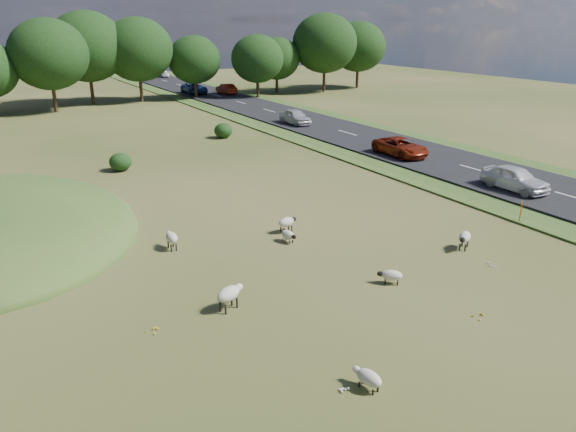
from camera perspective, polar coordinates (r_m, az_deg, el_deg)
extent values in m
plane|color=#344816|center=(42.51, -13.19, 4.49)|extent=(160.00, 160.00, 0.00)
cube|color=black|center=(59.62, 2.67, 9.28)|extent=(8.00, 150.00, 0.25)
cylinder|color=black|center=(73.65, -22.66, 11.21)|extent=(0.44, 0.44, 3.90)
ellipsoid|color=black|center=(73.25, -23.15, 14.88)|extent=(9.09, 9.09, 8.18)
cylinder|color=black|center=(79.30, -19.32, 12.20)|extent=(0.44, 0.44, 4.22)
ellipsoid|color=black|center=(78.92, -19.75, 15.90)|extent=(9.85, 9.85, 8.86)
cylinder|color=black|center=(79.77, -14.72, 12.58)|extent=(0.44, 0.44, 3.94)
ellipsoid|color=black|center=(79.40, -15.02, 16.02)|extent=(9.20, 9.20, 8.28)
cylinder|color=black|center=(81.20, -9.36, 12.75)|extent=(0.44, 0.44, 3.09)
ellipsoid|color=black|center=(80.87, -9.51, 15.40)|extent=(7.20, 7.20, 6.48)
cylinder|color=black|center=(81.12, -3.09, 12.97)|extent=(0.44, 0.44, 3.12)
ellipsoid|color=black|center=(80.79, -3.14, 15.66)|extent=(7.29, 7.29, 6.56)
cylinder|color=black|center=(86.84, -1.14, 13.35)|extent=(0.44, 0.44, 2.93)
ellipsoid|color=black|center=(86.54, -1.16, 15.71)|extent=(6.84, 6.84, 6.16)
cylinder|color=black|center=(88.38, 3.68, 13.82)|extent=(0.44, 0.44, 4.16)
ellipsoid|color=black|center=(88.04, 3.75, 17.12)|extent=(9.71, 9.71, 8.74)
cylinder|color=black|center=(94.37, 7.04, 13.94)|extent=(0.44, 0.44, 3.74)
ellipsoid|color=black|center=(94.06, 7.15, 16.71)|extent=(8.72, 8.72, 7.84)
ellipsoid|color=black|center=(43.07, -16.66, 5.29)|extent=(1.63, 1.63, 1.33)
ellipsoid|color=black|center=(53.42, -6.59, 8.62)|extent=(1.71, 1.71, 1.40)
cylinder|color=#D8590C|center=(33.12, 22.56, 0.38)|extent=(0.06, 0.06, 1.20)
ellipsoid|color=#BFB79E|center=(27.97, -0.02, -1.92)|extent=(0.60, 0.93, 0.44)
ellipsoid|color=black|center=(27.63, 0.59, -2.13)|extent=(0.25, 0.31, 0.22)
cylinder|color=black|center=(27.97, 0.48, -2.59)|extent=(0.06, 0.06, 0.16)
cylinder|color=black|center=(27.84, 0.14, -2.69)|extent=(0.06, 0.06, 0.16)
cylinder|color=black|center=(28.33, -0.18, -2.29)|extent=(0.06, 0.06, 0.16)
cylinder|color=black|center=(28.20, -0.52, -2.40)|extent=(0.06, 0.06, 0.16)
ellipsoid|color=#BFB79E|center=(27.57, -11.74, -2.17)|extent=(0.58, 1.01, 0.50)
ellipsoid|color=silver|center=(28.04, -12.02, -1.74)|extent=(0.26, 0.33, 0.25)
cylinder|color=black|center=(27.96, -12.07, -2.83)|extent=(0.07, 0.07, 0.36)
cylinder|color=black|center=(28.01, -11.59, -2.75)|extent=(0.07, 0.07, 0.36)
cylinder|color=black|center=(27.45, -11.77, -3.24)|extent=(0.07, 0.07, 0.36)
cylinder|color=black|center=(27.50, -11.28, -3.16)|extent=(0.07, 0.07, 0.36)
ellipsoid|color=#BFB79E|center=(24.04, 10.50, -5.94)|extent=(0.97, 0.93, 0.45)
ellipsoid|color=black|center=(24.02, 9.36, -5.81)|extent=(0.36, 0.35, 0.23)
cylinder|color=black|center=(24.07, 9.84, -6.68)|extent=(0.06, 0.06, 0.17)
cylinder|color=black|center=(24.27, 9.85, -6.45)|extent=(0.06, 0.06, 0.17)
cylinder|color=black|center=(24.08, 11.07, -6.75)|extent=(0.06, 0.06, 0.17)
cylinder|color=black|center=(24.27, 11.07, -6.53)|extent=(0.06, 0.06, 0.17)
ellipsoid|color=#BFB79E|center=(17.62, 8.23, -15.97)|extent=(0.66, 0.98, 0.46)
ellipsoid|color=silver|center=(17.85, 7.00, -15.25)|extent=(0.28, 0.33, 0.23)
cylinder|color=black|center=(17.86, 7.27, -16.60)|extent=(0.07, 0.07, 0.17)
cylinder|color=black|center=(18.01, 7.76, -16.30)|extent=(0.07, 0.07, 0.17)
cylinder|color=black|center=(17.60, 8.62, -17.30)|extent=(0.07, 0.07, 0.17)
cylinder|color=black|center=(17.74, 9.11, -16.99)|extent=(0.07, 0.07, 0.17)
ellipsoid|color=#BFB79E|center=(21.62, -6.09, -7.86)|extent=(1.24, 0.97, 0.56)
ellipsoid|color=silver|center=(21.99, -5.03, -7.22)|extent=(0.43, 0.39, 0.28)
cylinder|color=black|center=(22.13, -5.74, -8.58)|extent=(0.08, 0.08, 0.40)
cylinder|color=black|center=(21.96, -5.20, -8.79)|extent=(0.08, 0.08, 0.40)
cylinder|color=black|center=(21.72, -6.89, -9.19)|extent=(0.08, 0.08, 0.40)
cylinder|color=black|center=(21.55, -6.35, -9.41)|extent=(0.08, 0.08, 0.40)
ellipsoid|color=#BFB79E|center=(29.11, -0.17, -0.61)|extent=(1.04, 0.69, 0.49)
ellipsoid|color=black|center=(29.43, 0.58, -0.32)|extent=(0.35, 0.29, 0.24)
cylinder|color=black|center=(29.52, 0.08, -1.19)|extent=(0.07, 0.07, 0.35)
cylinder|color=black|center=(29.35, 0.39, -1.31)|extent=(0.07, 0.07, 0.35)
cylinder|color=black|center=(29.17, -0.73, -1.44)|extent=(0.07, 0.07, 0.35)
cylinder|color=black|center=(29.00, -0.42, -1.57)|extent=(0.07, 0.07, 0.35)
ellipsoid|color=#BFB79E|center=(28.36, 17.51, -2.03)|extent=(1.13, 0.99, 0.51)
ellipsoid|color=black|center=(27.85, 17.30, -2.33)|extent=(0.41, 0.38, 0.26)
cylinder|color=black|center=(28.23, 17.55, -3.10)|extent=(0.07, 0.07, 0.37)
cylinder|color=black|center=(28.27, 17.06, -3.02)|extent=(0.07, 0.07, 0.37)
cylinder|color=black|center=(28.77, 17.77, -2.70)|extent=(0.07, 0.07, 0.37)
cylinder|color=black|center=(28.81, 17.29, -2.62)|extent=(0.07, 0.07, 0.37)
imported|color=silver|center=(38.45, 22.07, 3.59)|extent=(1.81, 4.50, 1.53)
imported|color=navy|center=(85.29, -9.49, 12.69)|extent=(2.56, 5.56, 1.54)
imported|color=silver|center=(59.08, 0.73, 10.07)|extent=(1.80, 4.46, 1.52)
imported|color=maroon|center=(84.03, -6.29, 12.72)|extent=(1.57, 4.51, 1.49)
imported|color=silver|center=(111.96, -12.66, 13.95)|extent=(1.76, 4.33, 1.26)
imported|color=maroon|center=(45.83, 11.36, 6.91)|extent=(2.32, 5.04, 1.40)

